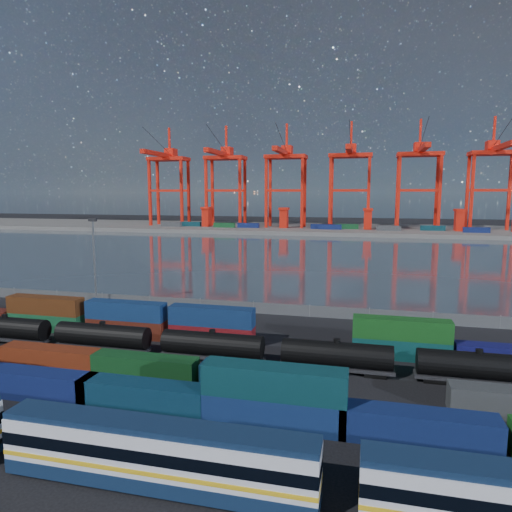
# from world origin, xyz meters

# --- Properties ---
(ground) EXTENTS (700.00, 700.00, 0.00)m
(ground) POSITION_xyz_m (0.00, 0.00, 0.00)
(ground) COLOR black
(ground) RESTS_ON ground
(harbor_water) EXTENTS (700.00, 700.00, 0.00)m
(harbor_water) POSITION_xyz_m (0.00, 105.00, 0.01)
(harbor_water) COLOR #323F49
(harbor_water) RESTS_ON ground
(far_quay) EXTENTS (700.00, 70.00, 2.00)m
(far_quay) POSITION_xyz_m (0.00, 210.00, 1.00)
(far_quay) COLOR #514F4C
(far_quay) RESTS_ON ground
(distant_mountains) EXTENTS (2470.00, 1100.00, 520.00)m
(distant_mountains) POSITION_xyz_m (63.02, 1600.00, 220.29)
(distant_mountains) COLOR #1E2630
(distant_mountains) RESTS_ON ground
(passenger_train) EXTENTS (75.55, 2.91, 4.99)m
(passenger_train) POSITION_xyz_m (4.80, -20.60, 2.51)
(passenger_train) COLOR silver
(passenger_train) RESTS_ON ground
(container_row_mid) EXTENTS (141.39, 2.54, 2.70)m
(container_row_mid) POSITION_xyz_m (10.45, -2.79, 1.35)
(container_row_mid) COLOR #373A3C
(container_row_mid) RESTS_ON ground
(container_row_north) EXTENTS (141.55, 2.48, 5.29)m
(container_row_north) POSITION_xyz_m (-4.21, 10.79, 2.08)
(container_row_north) COLOR navy
(container_row_north) RESTS_ON ground
(tanker_string) EXTENTS (121.97, 2.89, 4.14)m
(tanker_string) POSITION_xyz_m (-22.70, 4.14, 2.08)
(tanker_string) COLOR black
(tanker_string) RESTS_ON ground
(waterfront_fence) EXTENTS (160.12, 0.12, 2.20)m
(waterfront_fence) POSITION_xyz_m (-0.00, 28.00, 1.00)
(waterfront_fence) COLOR #595B5E
(waterfront_fence) RESTS_ON ground
(yard_light_mast) EXTENTS (1.60, 0.40, 16.60)m
(yard_light_mast) POSITION_xyz_m (-30.00, 26.00, 9.30)
(yard_light_mast) COLOR slate
(yard_light_mast) RESTS_ON ground
(gantry_cranes) EXTENTS (197.68, 43.55, 58.97)m
(gantry_cranes) POSITION_xyz_m (-7.50, 203.44, 36.15)
(gantry_cranes) COLOR red
(gantry_cranes) RESTS_ON ground
(quay_containers) EXTENTS (172.58, 10.99, 2.60)m
(quay_containers) POSITION_xyz_m (-11.00, 195.46, 3.30)
(quay_containers) COLOR navy
(quay_containers) RESTS_ON far_quay
(straddle_carriers) EXTENTS (140.00, 7.00, 11.10)m
(straddle_carriers) POSITION_xyz_m (-2.50, 200.00, 7.82)
(straddle_carriers) COLOR red
(straddle_carriers) RESTS_ON far_quay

